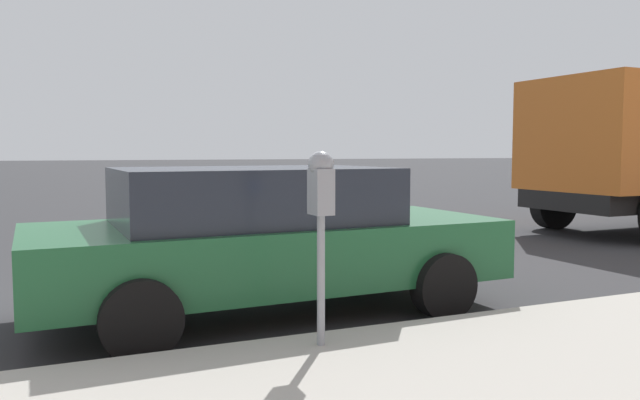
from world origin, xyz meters
TOP-DOWN VIEW (x-y plane):
  - ground_plane at (0.00, 0.00)m, footprint 220.00×220.00m
  - parking_meter at (-2.51, -0.40)m, footprint 0.21×0.19m
  - car_green at (-0.89, -0.50)m, footprint 2.19×4.62m

SIDE VIEW (x-z plane):
  - ground_plane at x=0.00m, z-range 0.00..0.00m
  - car_green at x=-0.89m, z-range 0.04..1.49m
  - parking_meter at x=-2.51m, z-range 0.54..1.99m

